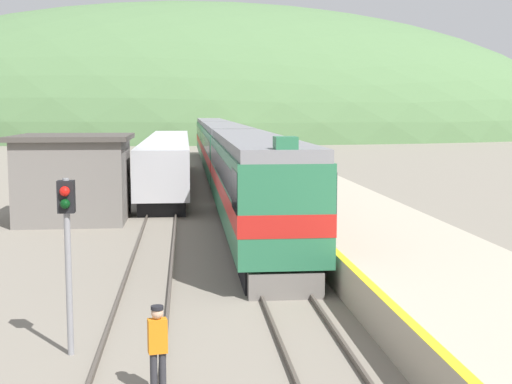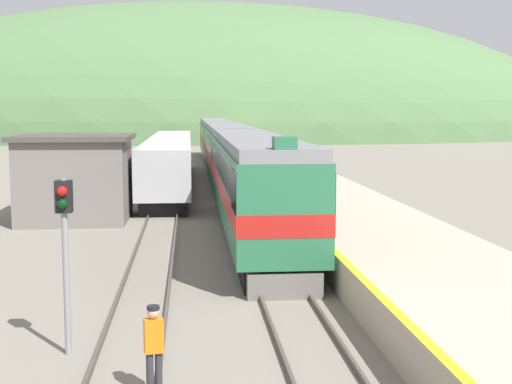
% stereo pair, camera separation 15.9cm
% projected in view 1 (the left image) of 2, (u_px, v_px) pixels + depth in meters
% --- Properties ---
extents(track_main, '(1.52, 180.00, 0.16)m').
position_uv_depth(track_main, '(214.00, 163.00, 71.57)').
color(track_main, '#4C443D').
rests_on(track_main, ground).
extents(track_siding, '(1.52, 180.00, 0.16)m').
position_uv_depth(track_siding, '(173.00, 163.00, 71.16)').
color(track_siding, '#4C443D').
rests_on(track_siding, ground).
extents(platform, '(5.48, 140.00, 1.15)m').
position_uv_depth(platform, '(284.00, 176.00, 52.17)').
color(platform, '#B2A893').
rests_on(platform, ground).
extents(distant_hills, '(151.15, 68.02, 50.69)m').
position_uv_depth(distant_hills, '(200.00, 137.00, 138.16)').
color(distant_hills, '#517547').
rests_on(distant_hills, ground).
extents(station_shed, '(5.54, 5.72, 4.21)m').
position_uv_depth(station_shed, '(74.00, 177.00, 34.86)').
color(station_shed, slate).
rests_on(station_shed, ground).
extents(express_train_lead_car, '(2.87, 20.62, 4.69)m').
position_uv_depth(express_train_lead_car, '(253.00, 183.00, 30.13)').
color(express_train_lead_car, black).
rests_on(express_train_lead_car, ground).
extents(carriage_second, '(2.86, 22.30, 4.33)m').
position_uv_depth(carriage_second, '(224.00, 151.00, 52.44)').
color(carriage_second, black).
rests_on(carriage_second, ground).
extents(carriage_third, '(2.86, 22.30, 4.33)m').
position_uv_depth(carriage_third, '(212.00, 138.00, 75.34)').
color(carriage_third, black).
rests_on(carriage_third, ground).
extents(siding_train, '(2.90, 31.28, 3.42)m').
position_uv_depth(siding_train, '(168.00, 161.00, 50.70)').
color(siding_train, black).
rests_on(siding_train, ground).
extents(signal_post_siding, '(0.36, 0.42, 3.98)m').
position_uv_depth(signal_post_siding, '(67.00, 229.00, 15.61)').
color(signal_post_siding, gray).
rests_on(signal_post_siding, ground).
extents(track_worker, '(0.39, 0.28, 1.77)m').
position_uv_depth(track_worker, '(158.00, 345.00, 13.56)').
color(track_worker, '#2D2D33').
rests_on(track_worker, ground).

